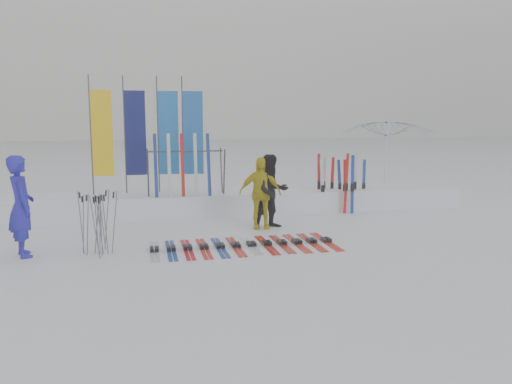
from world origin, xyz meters
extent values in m
plane|color=white|center=(0.00, 0.00, 0.00)|extent=(120.00, 120.00, 0.00)
cube|color=white|center=(0.00, 4.60, 0.30)|extent=(14.00, 1.60, 0.60)
imported|color=#201EB1|center=(-4.56, 0.90, 0.98)|extent=(0.70, 0.84, 1.95)
imported|color=black|center=(0.76, 2.33, 0.89)|extent=(0.99, 0.85, 1.79)
imported|color=#D5C10D|center=(0.47, 2.33, 0.87)|extent=(1.05, 0.53, 1.73)
imported|color=white|center=(5.54, 5.68, 1.36)|extent=(3.95, 3.98, 2.71)
cube|color=#B4B7BB|center=(-2.10, 0.67, 0.04)|extent=(0.17, 1.62, 0.07)
cube|color=navy|center=(-1.77, 0.67, 0.04)|extent=(0.17, 1.63, 0.07)
cube|color=#B60E14|center=(-1.44, 0.67, 0.04)|extent=(0.17, 1.64, 0.07)
cube|color=red|center=(-1.11, 0.67, 0.04)|extent=(0.17, 1.68, 0.07)
cube|color=navy|center=(-0.78, 0.67, 0.04)|extent=(0.17, 1.67, 0.07)
cube|color=#B1150E|center=(-0.45, 0.67, 0.04)|extent=(0.17, 1.65, 0.07)
cube|color=silver|center=(-0.12, 0.67, 0.04)|extent=(0.17, 1.57, 0.07)
cube|color=red|center=(0.22, 0.67, 0.04)|extent=(0.17, 1.66, 0.07)
cube|color=#B6200E|center=(0.55, 0.67, 0.04)|extent=(0.17, 1.57, 0.07)
cube|color=red|center=(0.88, 0.67, 0.04)|extent=(0.17, 1.65, 0.07)
cube|color=#B31F0E|center=(1.21, 0.67, 0.04)|extent=(0.17, 1.64, 0.07)
cube|color=red|center=(1.54, 0.67, 0.04)|extent=(0.17, 1.67, 0.07)
cylinder|color=#595B60|center=(-3.01, 1.09, 0.62)|extent=(0.15, 0.12, 1.23)
cylinder|color=#595B60|center=(-3.10, 1.09, 0.57)|extent=(0.10, 0.08, 1.14)
cylinder|color=#595B60|center=(-3.02, 0.69, 0.60)|extent=(0.08, 0.13, 1.20)
cylinder|color=#595B60|center=(-2.85, 0.78, 0.62)|extent=(0.15, 0.06, 1.24)
cylinder|color=#595B60|center=(-3.34, 0.66, 0.61)|extent=(0.10, 0.07, 1.21)
cylinder|color=#595B60|center=(-3.18, 0.75, 0.59)|extent=(0.04, 0.13, 1.18)
cylinder|color=#595B60|center=(-3.45, 0.90, 0.58)|extent=(0.06, 0.09, 1.15)
cylinder|color=#595B60|center=(-3.12, 0.71, 0.57)|extent=(0.07, 0.05, 1.14)
cylinder|color=#595B60|center=(-3.48, 0.79, 0.63)|extent=(0.09, 0.04, 1.26)
cylinder|color=#595B60|center=(-3.13, 0.76, 0.58)|extent=(0.11, 0.02, 1.16)
cylinder|color=#595B60|center=(-3.18, 0.38, 0.61)|extent=(0.15, 0.04, 1.21)
cylinder|color=#595B60|center=(-3.08, 0.53, 0.59)|extent=(0.02, 0.11, 1.19)
cylinder|color=#595B60|center=(-3.18, 0.77, 0.58)|extent=(0.15, 0.03, 1.16)
cylinder|color=#383A3F|center=(-3.59, 4.84, 2.20)|extent=(0.04, 0.04, 3.20)
cube|color=yellow|center=(-3.30, 4.84, 2.25)|extent=(0.55, 0.03, 2.30)
cylinder|color=#383A3F|center=(-2.72, 4.91, 2.20)|extent=(0.04, 0.04, 3.20)
cube|color=#0B1153|center=(-2.43, 4.91, 2.25)|extent=(0.55, 0.03, 2.30)
cylinder|color=#383A3F|center=(-1.83, 4.93, 2.20)|extent=(0.04, 0.04, 3.20)
cube|color=#1865B6|center=(-1.54, 4.93, 2.25)|extent=(0.55, 0.03, 2.30)
cylinder|color=#383A3F|center=(-1.15, 4.81, 2.20)|extent=(0.04, 0.04, 3.20)
cube|color=#1759B2|center=(-0.86, 4.81, 2.25)|extent=(0.55, 0.03, 2.30)
cylinder|color=#383A3F|center=(-2.14, 3.95, 1.23)|extent=(0.04, 0.30, 1.23)
cylinder|color=#383A3F|center=(-2.14, 4.45, 1.23)|extent=(0.04, 0.30, 1.23)
cylinder|color=#383A3F|center=(-0.14, 3.95, 1.23)|extent=(0.04, 0.30, 1.23)
cylinder|color=#383A3F|center=(-0.14, 4.45, 1.23)|extent=(0.04, 0.30, 1.23)
cylinder|color=#383A3F|center=(-1.14, 4.20, 1.78)|extent=(2.00, 0.04, 0.04)
cube|color=navy|center=(4.06, 4.25, 0.73)|extent=(0.09, 0.04, 1.46)
cube|color=silver|center=(2.66, 3.90, 0.76)|extent=(0.09, 0.04, 1.53)
cube|color=navy|center=(3.34, 4.33, 0.73)|extent=(0.09, 0.03, 1.46)
cube|color=silver|center=(2.95, 4.58, 0.78)|extent=(0.09, 0.04, 1.55)
cube|color=red|center=(3.32, 3.89, 0.75)|extent=(0.09, 0.03, 1.51)
cube|color=red|center=(3.31, 3.90, 0.75)|extent=(0.09, 0.04, 1.50)
cube|color=red|center=(3.64, 4.03, 0.78)|extent=(0.09, 0.03, 1.55)
cube|color=navy|center=(3.42, 3.60, 0.83)|extent=(0.09, 0.03, 1.65)
cube|color=red|center=(2.72, 4.39, 0.82)|extent=(0.09, 0.04, 1.65)
cube|color=red|center=(3.25, 3.64, 0.85)|extent=(0.09, 0.05, 1.70)
cube|color=red|center=(3.16, 4.49, 0.76)|extent=(0.09, 0.04, 1.53)
cube|color=silver|center=(3.65, 3.94, 0.84)|extent=(0.09, 0.04, 1.68)
camera|label=1|loc=(-2.28, -9.22, 2.60)|focal=35.00mm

